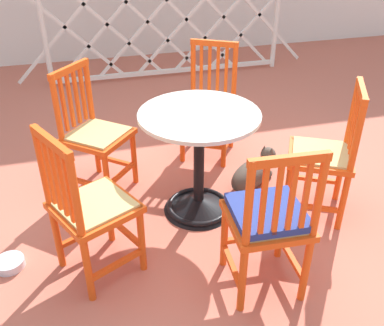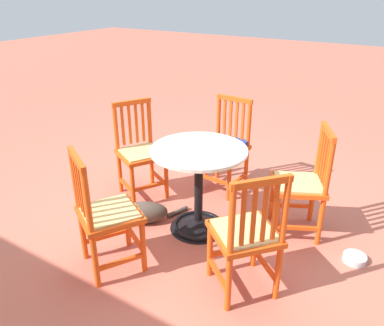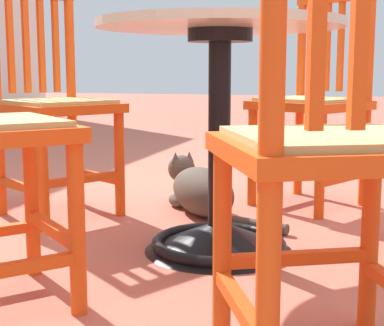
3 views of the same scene
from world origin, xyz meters
The scene contains 9 objects.
ground_plane centered at (0.00, 0.00, 0.00)m, with size 24.00×24.00×0.00m, color #BC604C.
cafe_table centered at (-0.10, 0.16, 0.28)m, with size 0.76×0.76×0.73m.
orange_chair_at_corner centered at (-0.73, 0.62, 0.43)m, with size 0.56×0.56×0.91m.
orange_chair_facing_out centered at (-0.82, -0.24, 0.43)m, with size 0.54×0.54×0.91m.
orange_chair_by_planter centered at (0.05, -0.59, 0.45)m, with size 0.42×0.42×0.91m.
orange_chair_tucked_in centered at (0.68, -0.06, 0.43)m, with size 0.54×0.54×0.91m.
orange_chair_near_fence centered at (0.20, 0.91, 0.43)m, with size 0.55×0.55×0.91m.
tabby_cat centered at (0.39, 0.36, 0.10)m, with size 0.50×0.59×0.23m.
pet_water_bowl centered at (-1.32, -0.08, 0.03)m, with size 0.17×0.17×0.05m, color silver.
Camera 2 is at (-1.50, 2.50, 1.88)m, focal length 35.88 mm.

